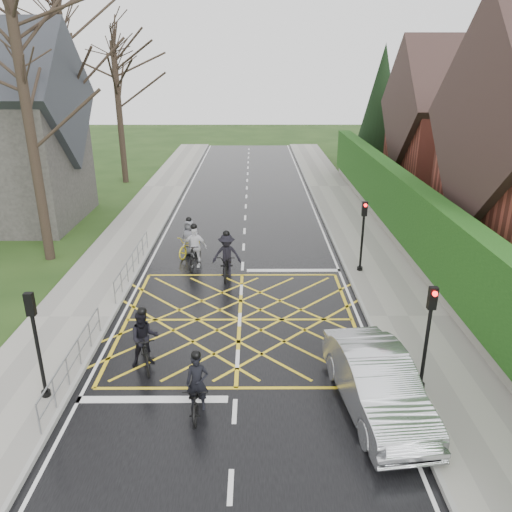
{
  "coord_description": "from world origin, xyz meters",
  "views": [
    {
      "loc": [
        0.51,
        -15.71,
        8.54
      ],
      "look_at": [
        0.59,
        2.93,
        1.3
      ],
      "focal_mm": 35.0,
      "sensor_mm": 36.0,
      "label": 1
    }
  ],
  "objects_px": {
    "cyclist_back": "(144,344)",
    "cyclist_lead": "(190,242)",
    "car": "(377,383)",
    "cyclist_mid": "(227,260)",
    "cyclist_rear": "(197,392)",
    "cyclist_front": "(195,251)"
  },
  "relations": [
    {
      "from": "cyclist_back",
      "to": "cyclist_lead",
      "type": "height_order",
      "value": "cyclist_back"
    },
    {
      "from": "car",
      "to": "cyclist_mid",
      "type": "bearing_deg",
      "value": 108.73
    },
    {
      "from": "cyclist_rear",
      "to": "cyclist_lead",
      "type": "height_order",
      "value": "cyclist_lead"
    },
    {
      "from": "cyclist_lead",
      "to": "cyclist_mid",
      "type": "bearing_deg",
      "value": -31.12
    },
    {
      "from": "cyclist_lead",
      "to": "car",
      "type": "distance_m",
      "value": 12.93
    },
    {
      "from": "cyclist_back",
      "to": "cyclist_lead",
      "type": "bearing_deg",
      "value": 70.7
    },
    {
      "from": "cyclist_lead",
      "to": "car",
      "type": "relative_size",
      "value": 0.42
    },
    {
      "from": "cyclist_rear",
      "to": "cyclist_lead",
      "type": "bearing_deg",
      "value": 97.0
    },
    {
      "from": "cyclist_back",
      "to": "cyclist_mid",
      "type": "height_order",
      "value": "cyclist_mid"
    },
    {
      "from": "cyclist_front",
      "to": "cyclist_lead",
      "type": "height_order",
      "value": "cyclist_front"
    },
    {
      "from": "cyclist_front",
      "to": "cyclist_lead",
      "type": "xyz_separation_m",
      "value": [
        -0.41,
        1.48,
        -0.1
      ]
    },
    {
      "from": "cyclist_rear",
      "to": "cyclist_back",
      "type": "distance_m",
      "value": 2.76
    },
    {
      "from": "cyclist_back",
      "to": "car",
      "type": "distance_m",
      "value": 6.78
    },
    {
      "from": "cyclist_back",
      "to": "cyclist_front",
      "type": "xyz_separation_m",
      "value": [
        0.64,
        7.79,
        0.01
      ]
    },
    {
      "from": "cyclist_mid",
      "to": "cyclist_front",
      "type": "bearing_deg",
      "value": 145.19
    },
    {
      "from": "cyclist_front",
      "to": "cyclist_back",
      "type": "bearing_deg",
      "value": -87.1
    },
    {
      "from": "cyclist_back",
      "to": "cyclist_mid",
      "type": "bearing_deg",
      "value": 54.73
    },
    {
      "from": "cyclist_mid",
      "to": "cyclist_lead",
      "type": "distance_m",
      "value": 3.16
    },
    {
      "from": "cyclist_front",
      "to": "car",
      "type": "xyz_separation_m",
      "value": [
        5.81,
        -9.86,
        0.04
      ]
    },
    {
      "from": "cyclist_front",
      "to": "cyclist_rear",
      "type": "bearing_deg",
      "value": -75.77
    },
    {
      "from": "cyclist_back",
      "to": "car",
      "type": "xyz_separation_m",
      "value": [
        6.45,
        -2.06,
        0.06
      ]
    },
    {
      "from": "cyclist_front",
      "to": "car",
      "type": "distance_m",
      "value": 11.44
    }
  ]
}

